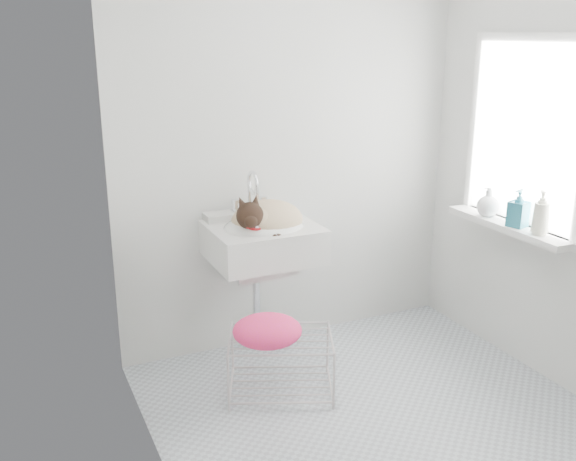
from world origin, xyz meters
name	(u,v)px	position (x,y,z in m)	size (l,w,h in m)	color
floor	(371,410)	(0.00, 0.00, 0.00)	(2.20, 2.00, 0.02)	silver
back_wall	(291,145)	(0.00, 1.00, 1.25)	(2.20, 0.02, 2.50)	silver
right_wall	(555,159)	(1.10, 0.00, 1.25)	(0.02, 2.00, 2.50)	silver
left_wall	(147,201)	(-1.10, 0.00, 1.25)	(0.02, 2.00, 2.50)	silver
window_glass	(528,135)	(1.09, 0.20, 1.35)	(0.01, 0.80, 1.00)	white
window_frame	(526,135)	(1.07, 0.20, 1.35)	(0.04, 0.90, 1.10)	white
windowsill	(508,226)	(1.01, 0.20, 0.83)	(0.16, 0.88, 0.04)	white
sink	(262,225)	(-0.30, 0.74, 0.85)	(0.61, 0.53, 0.24)	white
faucet	(250,195)	(-0.30, 0.92, 0.99)	(0.22, 0.15, 0.22)	silver
cat	(266,219)	(-0.29, 0.72, 0.89)	(0.49, 0.43, 0.28)	tan
wire_rack	(281,366)	(-0.35, 0.38, 0.15)	(0.55, 0.38, 0.33)	silver
towel	(267,339)	(-0.45, 0.32, 0.36)	(0.37, 0.26, 0.15)	red
bottle_a	(539,234)	(1.00, -0.04, 0.85)	(0.08, 0.08, 0.20)	white
bottle_b	(517,226)	(1.00, 0.13, 0.85)	(0.10, 0.10, 0.21)	#206B80
bottle_c	(487,216)	(1.00, 0.37, 0.85)	(0.13, 0.13, 0.17)	white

